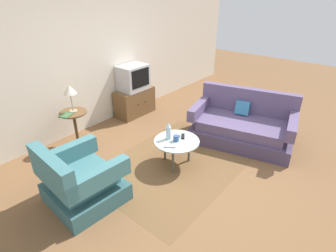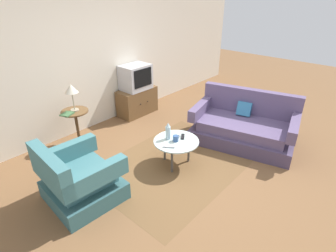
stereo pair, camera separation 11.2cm
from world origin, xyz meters
name	(u,v)px [view 1 (the left image)]	position (x,y,z in m)	size (l,w,h in m)	color
ground_plane	(188,164)	(0.00, 0.00, 0.00)	(16.00, 16.00, 0.00)	brown
back_wall	(88,56)	(0.00, 2.32, 1.35)	(9.00, 0.12, 2.70)	beige
area_rug	(176,164)	(-0.10, 0.16, 0.00)	(2.48, 1.78, 0.00)	brown
armchair	(81,182)	(-1.52, 0.58, 0.30)	(0.90, 0.92, 0.84)	#325C60
couch	(242,126)	(1.23, -0.28, 0.29)	(1.33, 1.89, 0.88)	#4B3E5C
coffee_table	(177,143)	(-0.10, 0.16, 0.38)	(0.69, 0.69, 0.43)	#B2C6C1
side_table	(75,122)	(-0.77, 1.82, 0.46)	(0.45, 0.45, 0.65)	brown
tv_stand	(135,102)	(0.80, 2.01, 0.28)	(0.86, 0.44, 0.56)	brown
television	(133,77)	(0.80, 2.02, 0.82)	(0.59, 0.46, 0.51)	#B7B7BC
table_lamp	(70,91)	(-0.76, 1.82, 1.01)	(0.21, 0.21, 0.46)	#9E937A
vase	(168,131)	(-0.14, 0.29, 0.56)	(0.08, 0.08, 0.27)	silver
mug	(176,138)	(-0.11, 0.16, 0.47)	(0.13, 0.09, 0.09)	#335184
tv_remote_dark	(183,136)	(0.05, 0.15, 0.44)	(0.15, 0.13, 0.02)	black
tv_remote_silver	(170,147)	(-0.32, 0.11, 0.44)	(0.13, 0.16, 0.02)	#B2B2B7
book	(66,115)	(-0.93, 1.77, 0.66)	(0.23, 0.22, 0.02)	#3D663D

